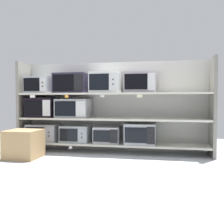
% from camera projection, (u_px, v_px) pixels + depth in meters
% --- Properties ---
extents(ground, '(7.11, 6.00, 0.02)m').
position_uv_depth(ground, '(97.00, 168.00, 3.45)').
color(ground, '#B2B7BC').
extents(back_panel, '(3.31, 0.04, 1.53)m').
position_uv_depth(back_panel, '(115.00, 106.00, 4.64)').
color(back_panel, '#B2B2AD').
rests_on(back_panel, ground).
extents(upright_left, '(0.05, 0.47, 1.53)m').
position_uv_depth(upright_left, '(24.00, 106.00, 4.70)').
color(upright_left, gray).
rests_on(upright_left, ground).
extents(upright_right, '(0.05, 0.47, 1.53)m').
position_uv_depth(upright_right, '(213.00, 107.00, 4.08)').
color(upright_right, gray).
rests_on(upright_right, ground).
extents(shelf_0, '(3.11, 0.47, 0.03)m').
position_uv_depth(shelf_0, '(112.00, 144.00, 4.42)').
color(shelf_0, beige).
rests_on(shelf_0, ground).
extents(microwave_0, '(0.54, 0.36, 0.29)m').
position_uv_depth(microwave_0, '(43.00, 133.00, 4.65)').
color(microwave_0, '#B1B2B7').
rests_on(microwave_0, shelf_0).
extents(microwave_1, '(0.48, 0.39, 0.28)m').
position_uv_depth(microwave_1, '(76.00, 134.00, 4.53)').
color(microwave_1, '#99A3A9').
rests_on(microwave_1, shelf_0).
extents(microwave_2, '(0.43, 0.34, 0.27)m').
position_uv_depth(microwave_2, '(107.00, 135.00, 4.42)').
color(microwave_2, '#B2B0B8').
rests_on(microwave_2, shelf_0).
extents(microwave_3, '(0.50, 0.44, 0.33)m').
position_uv_depth(microwave_3, '(141.00, 134.00, 4.32)').
color(microwave_3, '#9CA1A6').
rests_on(microwave_3, shelf_0).
extents(price_tag_0, '(0.07, 0.00, 0.04)m').
position_uv_depth(price_tag_0, '(38.00, 146.00, 4.42)').
color(price_tag_0, orange).
extents(price_tag_1, '(0.05, 0.00, 0.04)m').
position_uv_depth(price_tag_1, '(71.00, 147.00, 4.31)').
color(price_tag_1, white).
extents(shelf_1, '(3.11, 0.47, 0.03)m').
position_uv_depth(shelf_1, '(112.00, 119.00, 4.40)').
color(shelf_1, beige).
extents(microwave_4, '(0.50, 0.39, 0.33)m').
position_uv_depth(microwave_4, '(42.00, 108.00, 4.63)').
color(microwave_4, black).
rests_on(microwave_4, shelf_1).
extents(microwave_5, '(0.56, 0.37, 0.31)m').
position_uv_depth(microwave_5, '(73.00, 108.00, 4.52)').
color(microwave_5, '#A2A3A6').
rests_on(microwave_5, shelf_1).
extents(shelf_2, '(3.11, 0.47, 0.03)m').
position_uv_depth(shelf_2, '(112.00, 94.00, 4.38)').
color(shelf_2, beige).
extents(microwave_6, '(0.42, 0.42, 0.28)m').
position_uv_depth(microwave_6, '(40.00, 85.00, 4.62)').
color(microwave_6, '#B5BBC3').
rests_on(microwave_6, shelf_2).
extents(microwave_7, '(0.55, 0.37, 0.34)m').
position_uv_depth(microwave_7, '(71.00, 83.00, 4.51)').
color(microwave_7, '#2B273A').
rests_on(microwave_7, shelf_2).
extents(microwave_8, '(0.49, 0.39, 0.34)m').
position_uv_depth(microwave_8, '(105.00, 83.00, 4.39)').
color(microwave_8, silver).
rests_on(microwave_8, shelf_2).
extents(microwave_9, '(0.50, 0.36, 0.34)m').
position_uv_depth(microwave_9, '(140.00, 82.00, 4.28)').
color(microwave_9, '#A399A0').
rests_on(microwave_9, shelf_2).
extents(price_tag_2, '(0.09, 0.00, 0.04)m').
position_uv_depth(price_tag_2, '(32.00, 96.00, 4.40)').
color(price_tag_2, white).
extents(price_tag_3, '(0.06, 0.00, 0.05)m').
position_uv_depth(price_tag_3, '(67.00, 96.00, 4.29)').
color(price_tag_3, orange).
extents(price_tag_4, '(0.06, 0.00, 0.04)m').
position_uv_depth(price_tag_4, '(102.00, 96.00, 4.17)').
color(price_tag_4, white).
extents(price_tag_5, '(0.08, 0.00, 0.04)m').
position_uv_depth(price_tag_5, '(140.00, 96.00, 4.06)').
color(price_tag_5, beige).
extents(shipping_carton, '(0.47, 0.47, 0.42)m').
position_uv_depth(shipping_carton, '(24.00, 144.00, 3.99)').
color(shipping_carton, tan).
rests_on(shipping_carton, ground).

